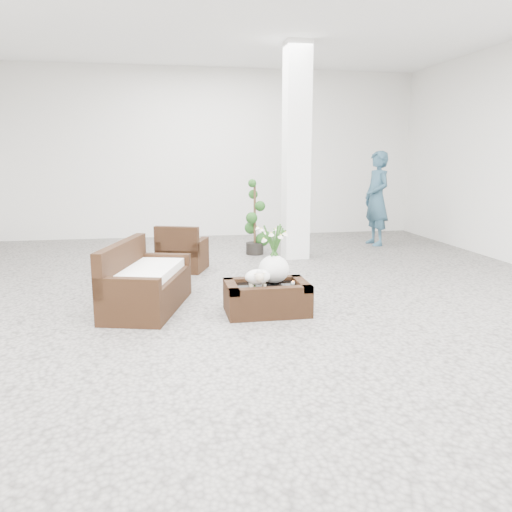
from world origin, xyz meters
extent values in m
plane|color=gray|center=(0.00, 0.00, 0.00)|extent=(11.00, 11.00, 0.00)
cube|color=white|center=(1.20, 2.80, 1.75)|extent=(0.40, 0.40, 3.50)
cube|color=#341E0F|center=(0.10, -0.23, 0.16)|extent=(0.90, 0.60, 0.31)
ellipsoid|color=white|center=(-0.02, -0.33, 0.42)|extent=(0.28, 0.23, 0.21)
cylinder|color=white|center=(0.40, -0.21, 0.33)|extent=(0.04, 0.04, 0.03)
cube|color=#341E0F|center=(-0.72, 2.14, 0.35)|extent=(0.83, 0.82, 0.70)
cube|color=#341E0F|center=(-1.20, 0.17, 0.38)|extent=(1.05, 1.56, 0.76)
imported|color=#2C4D62|center=(3.06, 3.77, 0.90)|extent=(0.50, 0.70, 1.80)
camera|label=1|loc=(-1.00, -5.63, 1.71)|focal=36.37mm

